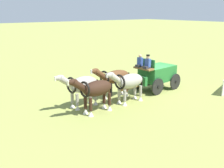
# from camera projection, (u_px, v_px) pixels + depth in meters

# --- Properties ---
(ground_plane) EXTENTS (220.00, 220.00, 0.00)m
(ground_plane) POSITION_uv_depth(u_px,v_px,m) (157.00, 89.00, 19.70)
(ground_plane) COLOR olive
(show_wagon) EXTENTS (5.48, 2.09, 2.76)m
(show_wagon) POSITION_uv_depth(u_px,v_px,m) (156.00, 74.00, 19.28)
(show_wagon) COLOR #236B2D
(show_wagon) RESTS_ON ground
(draft_horse_rear_near) EXTENTS (3.06, 1.04, 2.18)m
(draft_horse_rear_near) POSITION_uv_depth(u_px,v_px,m) (129.00, 82.00, 16.57)
(draft_horse_rear_near) COLOR #9E998E
(draft_horse_rear_near) RESTS_ON ground
(draft_horse_rear_off) EXTENTS (3.25, 1.02, 2.21)m
(draft_horse_rear_off) POSITION_uv_depth(u_px,v_px,m) (114.00, 78.00, 17.49)
(draft_horse_rear_off) COLOR brown
(draft_horse_rear_off) RESTS_ON ground
(draft_horse_lead_near) EXTENTS (3.00, 1.02, 2.21)m
(draft_horse_lead_near) POSITION_uv_depth(u_px,v_px,m) (95.00, 90.00, 14.89)
(draft_horse_lead_near) COLOR #331E14
(draft_horse_lead_near) RESTS_ON ground
(draft_horse_lead_off) EXTENTS (2.97, 1.08, 2.19)m
(draft_horse_lead_off) POSITION_uv_depth(u_px,v_px,m) (82.00, 85.00, 15.84)
(draft_horse_lead_off) COLOR #9E998E
(draft_horse_lead_off) RESTS_ON ground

